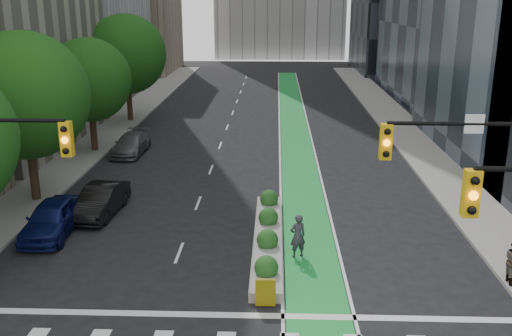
# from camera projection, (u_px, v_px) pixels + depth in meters

# --- Properties ---
(ground) EXTENTS (160.00, 160.00, 0.00)m
(ground) POSITION_uv_depth(u_px,v_px,m) (226.00, 336.00, 18.04)
(ground) COLOR black
(ground) RESTS_ON ground
(sidewalk_left) EXTENTS (3.60, 90.00, 0.15)m
(sidewalk_left) POSITION_uv_depth(u_px,v_px,m) (97.00, 140.00, 42.34)
(sidewalk_left) COLOR gray
(sidewalk_left) RESTS_ON ground
(sidewalk_right) EXTENTS (3.60, 90.00, 0.15)m
(sidewalk_right) POSITION_uv_depth(u_px,v_px,m) (417.00, 143.00, 41.54)
(sidewalk_right) COLOR gray
(sidewalk_right) RESTS_ON ground
(bike_lane_paint) EXTENTS (2.20, 70.00, 0.01)m
(bike_lane_paint) POSITION_uv_depth(u_px,v_px,m) (294.00, 128.00, 46.64)
(bike_lane_paint) COLOR green
(bike_lane_paint) RESTS_ON ground
(tree_mid) EXTENTS (6.40, 6.40, 8.78)m
(tree_mid) POSITION_uv_depth(u_px,v_px,m) (25.00, 96.00, 28.29)
(tree_mid) COLOR black
(tree_mid) RESTS_ON ground
(tree_midfar) EXTENTS (5.60, 5.60, 7.76)m
(tree_midfar) POSITION_uv_depth(u_px,v_px,m) (89.00, 80.00, 38.03)
(tree_midfar) COLOR black
(tree_midfar) RESTS_ON ground
(tree_far) EXTENTS (6.60, 6.60, 9.00)m
(tree_far) POSITION_uv_depth(u_px,v_px,m) (126.00, 54.00, 47.39)
(tree_far) COLOR black
(tree_far) RESTS_ON ground
(median_planter) EXTENTS (1.20, 10.26, 1.10)m
(median_planter) POSITION_uv_depth(u_px,v_px,m) (268.00, 236.00, 24.62)
(median_planter) COLOR gray
(median_planter) RESTS_ON ground
(cyclist) EXTENTS (0.80, 0.67, 1.86)m
(cyclist) POSITION_uv_depth(u_px,v_px,m) (298.00, 236.00, 23.23)
(cyclist) COLOR #35313B
(cyclist) RESTS_ON ground
(parked_car_left_near) EXTENTS (2.01, 4.68, 1.58)m
(parked_car_left_near) POSITION_uv_depth(u_px,v_px,m) (52.00, 218.00, 25.46)
(parked_car_left_near) COLOR #0D154F
(parked_car_left_near) RESTS_ON ground
(parked_car_left_mid) EXTENTS (1.92, 4.58, 1.47)m
(parked_car_left_mid) POSITION_uv_depth(u_px,v_px,m) (101.00, 200.00, 27.86)
(parked_car_left_mid) COLOR black
(parked_car_left_mid) RESTS_ON ground
(parked_car_left_far) EXTENTS (2.09, 4.78, 1.37)m
(parked_car_left_far) POSITION_uv_depth(u_px,v_px,m) (131.00, 144.00, 38.74)
(parked_car_left_far) COLOR #56595B
(parked_car_left_far) RESTS_ON ground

